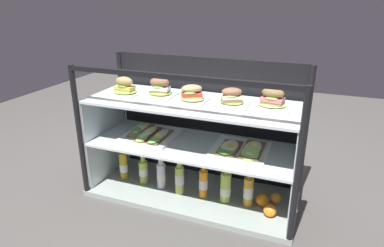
{
  "coord_description": "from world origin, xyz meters",
  "views": [
    {
      "loc": [
        0.7,
        -1.81,
        1.27
      ],
      "look_at": [
        0.0,
        0.0,
        0.52
      ],
      "focal_mm": 31.19,
      "sensor_mm": 36.0,
      "label": 1
    }
  ],
  "objects_px": {
    "juice_bottle_front_right_end": "(203,183)",
    "plated_roll_sandwich_left_of_center": "(191,96)",
    "juice_bottle_front_fourth": "(124,165)",
    "orange_fruit_rolled_forward": "(262,200)",
    "plated_roll_sandwich_near_left_corner": "(125,88)",
    "open_sandwich_tray_near_right_corner": "(241,150)",
    "juice_bottle_front_second": "(180,179)",
    "juice_bottle_front_middle": "(161,175)",
    "juice_bottle_back_center": "(248,191)",
    "juice_bottle_back_right": "(143,171)",
    "orange_fruit_beside_bottles": "(276,198)",
    "plated_roll_sandwich_center": "(160,90)",
    "orange_fruit_near_left_post": "(270,210)",
    "open_sandwich_tray_mid_right": "(150,134)",
    "plated_roll_sandwich_far_right": "(272,101)",
    "juice_bottle_tucked_behind": "(226,187)",
    "plated_roll_sandwich_far_left": "(231,99)"
  },
  "relations": [
    {
      "from": "orange_fruit_beside_bottles",
      "to": "juice_bottle_front_right_end",
      "type": "bearing_deg",
      "value": -168.26
    },
    {
      "from": "plated_roll_sandwich_far_left",
      "to": "orange_fruit_near_left_post",
      "type": "height_order",
      "value": "plated_roll_sandwich_far_left"
    },
    {
      "from": "juice_bottle_front_fourth",
      "to": "juice_bottle_back_center",
      "type": "distance_m",
      "value": 0.9
    },
    {
      "from": "plated_roll_sandwich_far_right",
      "to": "juice_bottle_front_middle",
      "type": "bearing_deg",
      "value": -172.88
    },
    {
      "from": "plated_roll_sandwich_left_of_center",
      "to": "juice_bottle_back_center",
      "type": "xyz_separation_m",
      "value": [
        0.39,
        -0.02,
        -0.57
      ]
    },
    {
      "from": "plated_roll_sandwich_left_of_center",
      "to": "open_sandwich_tray_near_right_corner",
      "type": "relative_size",
      "value": 0.52
    },
    {
      "from": "plated_roll_sandwich_near_left_corner",
      "to": "plated_roll_sandwich_left_of_center",
      "type": "relative_size",
      "value": 1.02
    },
    {
      "from": "juice_bottle_front_middle",
      "to": "juice_bottle_back_center",
      "type": "distance_m",
      "value": 0.6
    },
    {
      "from": "plated_roll_sandwich_left_of_center",
      "to": "juice_bottle_back_center",
      "type": "bearing_deg",
      "value": -2.56
    },
    {
      "from": "juice_bottle_front_fourth",
      "to": "orange_fruit_rolled_forward",
      "type": "height_order",
      "value": "juice_bottle_front_fourth"
    },
    {
      "from": "open_sandwich_tray_near_right_corner",
      "to": "juice_bottle_front_second",
      "type": "bearing_deg",
      "value": -172.56
    },
    {
      "from": "plated_roll_sandwich_far_right",
      "to": "juice_bottle_front_second",
      "type": "height_order",
      "value": "plated_roll_sandwich_far_right"
    },
    {
      "from": "juice_bottle_back_right",
      "to": "juice_bottle_front_middle",
      "type": "height_order",
      "value": "juice_bottle_front_middle"
    },
    {
      "from": "juice_bottle_back_right",
      "to": "juice_bottle_front_right_end",
      "type": "height_order",
      "value": "juice_bottle_front_right_end"
    },
    {
      "from": "plated_roll_sandwich_far_left",
      "to": "juice_bottle_tucked_behind",
      "type": "height_order",
      "value": "plated_roll_sandwich_far_left"
    },
    {
      "from": "juice_bottle_front_middle",
      "to": "orange_fruit_rolled_forward",
      "type": "relative_size",
      "value": 2.87
    },
    {
      "from": "open_sandwich_tray_near_right_corner",
      "to": "orange_fruit_near_left_post",
      "type": "distance_m",
      "value": 0.4
    },
    {
      "from": "open_sandwich_tray_mid_right",
      "to": "juice_bottle_front_second",
      "type": "relative_size",
      "value": 1.43
    },
    {
      "from": "open_sandwich_tray_mid_right",
      "to": "juice_bottle_tucked_behind",
      "type": "bearing_deg",
      "value": -4.02
    },
    {
      "from": "plated_roll_sandwich_center",
      "to": "open_sandwich_tray_mid_right",
      "type": "bearing_deg",
      "value": -162.78
    },
    {
      "from": "plated_roll_sandwich_far_right",
      "to": "juice_bottle_front_second",
      "type": "distance_m",
      "value": 0.79
    },
    {
      "from": "juice_bottle_front_fourth",
      "to": "juice_bottle_front_right_end",
      "type": "bearing_deg",
      "value": -1.87
    },
    {
      "from": "juice_bottle_front_right_end",
      "to": "open_sandwich_tray_near_right_corner",
      "type": "bearing_deg",
      "value": 9.04
    },
    {
      "from": "plated_roll_sandwich_near_left_corner",
      "to": "juice_bottle_front_right_end",
      "type": "bearing_deg",
      "value": -2.24
    },
    {
      "from": "plated_roll_sandwich_far_left",
      "to": "orange_fruit_rolled_forward",
      "type": "relative_size",
      "value": 2.53
    },
    {
      "from": "juice_bottle_tucked_behind",
      "to": "juice_bottle_back_center",
      "type": "distance_m",
      "value": 0.14
    },
    {
      "from": "plated_roll_sandwich_near_left_corner",
      "to": "juice_bottle_back_right",
      "type": "bearing_deg",
      "value": -1.68
    },
    {
      "from": "plated_roll_sandwich_left_of_center",
      "to": "orange_fruit_beside_bottles",
      "type": "xyz_separation_m",
      "value": [
        0.55,
        0.06,
        -0.63
      ]
    },
    {
      "from": "plated_roll_sandwich_center",
      "to": "orange_fruit_near_left_post",
      "type": "bearing_deg",
      "value": -9.09
    },
    {
      "from": "open_sandwich_tray_mid_right",
      "to": "juice_bottle_front_fourth",
      "type": "height_order",
      "value": "open_sandwich_tray_mid_right"
    },
    {
      "from": "orange_fruit_near_left_post",
      "to": "open_sandwich_tray_mid_right",
      "type": "bearing_deg",
      "value": 173.32
    },
    {
      "from": "plated_roll_sandwich_left_of_center",
      "to": "juice_bottle_front_middle",
      "type": "height_order",
      "value": "plated_roll_sandwich_left_of_center"
    },
    {
      "from": "open_sandwich_tray_mid_right",
      "to": "juice_bottle_back_right",
      "type": "distance_m",
      "value": 0.28
    },
    {
      "from": "juice_bottle_front_fourth",
      "to": "plated_roll_sandwich_near_left_corner",
      "type": "bearing_deg",
      "value": 1.67
    },
    {
      "from": "juice_bottle_front_right_end",
      "to": "plated_roll_sandwich_left_of_center",
      "type": "bearing_deg",
      "value": 161.89
    },
    {
      "from": "orange_fruit_rolled_forward",
      "to": "juice_bottle_back_right",
      "type": "bearing_deg",
      "value": -178.92
    },
    {
      "from": "plated_roll_sandwich_far_left",
      "to": "juice_bottle_front_fourth",
      "type": "distance_m",
      "value": 0.95
    },
    {
      "from": "open_sandwich_tray_mid_right",
      "to": "juice_bottle_front_middle",
      "type": "xyz_separation_m",
      "value": [
        0.1,
        -0.04,
        -0.27
      ]
    },
    {
      "from": "plated_roll_sandwich_center",
      "to": "orange_fruit_beside_bottles",
      "type": "relative_size",
      "value": 2.76
    },
    {
      "from": "orange_fruit_rolled_forward",
      "to": "orange_fruit_near_left_post",
      "type": "bearing_deg",
      "value": -55.41
    },
    {
      "from": "plated_roll_sandwich_left_of_center",
      "to": "juice_bottle_back_center",
      "type": "distance_m",
      "value": 0.69
    },
    {
      "from": "juice_bottle_front_middle",
      "to": "juice_bottle_tucked_behind",
      "type": "relative_size",
      "value": 0.9
    },
    {
      "from": "juice_bottle_front_fourth",
      "to": "juice_bottle_front_right_end",
      "type": "xyz_separation_m",
      "value": [
        0.61,
        -0.02,
        -0.0
      ]
    },
    {
      "from": "orange_fruit_near_left_post",
      "to": "plated_roll_sandwich_center",
      "type": "bearing_deg",
      "value": 170.91
    },
    {
      "from": "orange_fruit_beside_bottles",
      "to": "open_sandwich_tray_near_right_corner",
      "type": "bearing_deg",
      "value": -165.6
    },
    {
      "from": "juice_bottle_back_center",
      "to": "orange_fruit_beside_bottles",
      "type": "distance_m",
      "value": 0.19
    },
    {
      "from": "plated_roll_sandwich_far_left",
      "to": "orange_fruit_beside_bottles",
      "type": "xyz_separation_m",
      "value": [
        0.3,
        0.04,
        -0.63
      ]
    },
    {
      "from": "juice_bottle_back_right",
      "to": "orange_fruit_near_left_post",
      "type": "bearing_deg",
      "value": -4.75
    },
    {
      "from": "open_sandwich_tray_mid_right",
      "to": "juice_bottle_front_right_end",
      "type": "xyz_separation_m",
      "value": [
        0.4,
        -0.04,
        -0.26
      ]
    },
    {
      "from": "plated_roll_sandwich_near_left_corner",
      "to": "orange_fruit_rolled_forward",
      "type": "distance_m",
      "value": 1.13
    }
  ]
}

